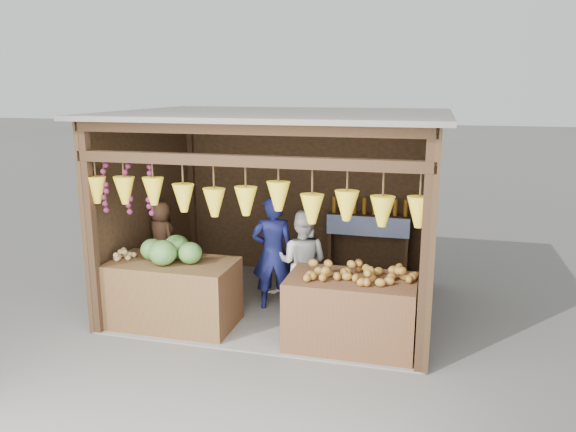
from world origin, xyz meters
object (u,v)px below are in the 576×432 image
object	(u,v)px
man_standing	(273,253)
counter_left	(174,294)
counter_right	(351,312)
vendor_seated	(161,237)
woman_standing	(303,262)

from	to	relation	value
man_standing	counter_left	bearing A→B (deg)	23.10
counter_right	vendor_seated	world-z (taller)	vendor_seated
counter_left	vendor_seated	bearing A→B (deg)	123.50
man_standing	vendor_seated	size ratio (longest dim) A/B	1.49
woman_standing	vendor_seated	xyz separation A→B (m)	(-2.16, 0.22, 0.14)
man_standing	woman_standing	world-z (taller)	man_standing
counter_right	vendor_seated	xyz separation A→B (m)	(-2.93, 1.05, 0.43)
counter_right	vendor_seated	distance (m)	3.14
counter_left	man_standing	size ratio (longest dim) A/B	0.99
woman_standing	counter_left	bearing A→B (deg)	33.22
counter_right	woman_standing	distance (m)	1.17
man_standing	woman_standing	size ratio (longest dim) A/B	1.11
counter_left	counter_right	size ratio (longest dim) A/B	1.06
counter_right	man_standing	xyz separation A→B (m)	(-1.19, 0.88, 0.37)
counter_right	vendor_seated	size ratio (longest dim) A/B	1.39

